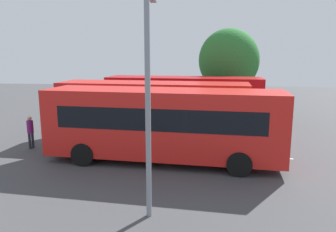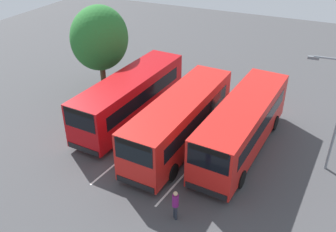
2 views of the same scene
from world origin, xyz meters
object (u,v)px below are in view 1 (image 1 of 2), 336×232
object	(u,v)px
pedestrian	(30,130)
street_lamp	(149,86)
bus_far_left	(183,99)
bus_center_left	(152,109)
bus_center_right	(163,123)
depot_tree	(229,61)

from	to	relation	value
pedestrian	street_lamp	bearing A→B (deg)	-0.70
bus_far_left	street_lamp	bearing A→B (deg)	93.09
bus_far_left	bus_center_left	distance (m)	4.59
bus_center_left	pedestrian	distance (m)	6.49
bus_center_left	bus_center_right	distance (m)	3.79
bus_center_right	bus_center_left	bearing A→B (deg)	-69.51
bus_center_left	pedestrian	xyz separation A→B (m)	(6.00, 2.34, -0.81)
bus_far_left	pedestrian	xyz separation A→B (m)	(7.43, 6.70, -0.81)
bus_center_right	street_lamp	distance (m)	5.25
bus_center_left	pedestrian	world-z (taller)	bus_center_left
bus_center_right	pedestrian	world-z (taller)	bus_center_right
bus_center_right	street_lamp	size ratio (longest dim) A/B	1.58
bus_center_left	bus_center_right	bearing A→B (deg)	109.54
bus_center_left	street_lamp	bearing A→B (deg)	102.11
bus_center_left	depot_tree	world-z (taller)	depot_tree
bus_center_left	pedestrian	size ratio (longest dim) A/B	6.25
pedestrian	depot_tree	bearing A→B (deg)	85.62
bus_center_right	pedestrian	distance (m)	7.20
street_lamp	depot_tree	bearing A→B (deg)	-15.31
bus_far_left	depot_tree	bearing A→B (deg)	-122.42
bus_far_left	bus_center_right	world-z (taller)	same
depot_tree	bus_center_left	bearing A→B (deg)	61.83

